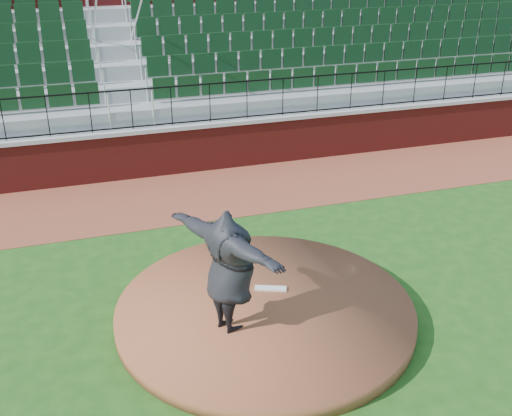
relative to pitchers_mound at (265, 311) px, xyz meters
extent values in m
plane|color=#1F4F16|center=(0.34, 0.04, -0.12)|extent=(90.00, 90.00, 0.00)
cube|color=brown|center=(0.34, 5.44, -0.12)|extent=(34.00, 3.20, 0.01)
cube|color=maroon|center=(0.34, 7.04, 0.47)|extent=(34.00, 0.35, 1.20)
cube|color=#B7B7B7|center=(0.34, 7.04, 1.12)|extent=(34.00, 0.45, 0.10)
cube|color=maroon|center=(0.34, 12.57, 2.62)|extent=(34.00, 0.50, 5.50)
cylinder|color=brown|center=(0.00, 0.00, 0.00)|extent=(4.97, 4.97, 0.25)
cube|color=white|center=(0.24, 0.42, 0.14)|extent=(0.56, 0.33, 0.04)
imported|color=black|center=(-0.71, -0.42, 1.14)|extent=(1.67, 2.56, 2.03)
camera|label=1|loc=(-2.76, -8.15, 5.89)|focal=43.10mm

